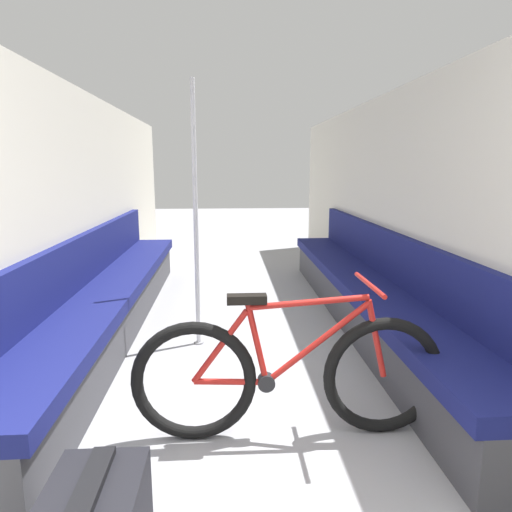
# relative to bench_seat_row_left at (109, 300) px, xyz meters

# --- Properties ---
(wall_left) EXTENTS (0.10, 8.91, 2.07)m
(wall_left) POSITION_rel_bench_seat_row_left_xyz_m (-0.27, -0.27, 0.75)
(wall_left) COLOR beige
(wall_left) RESTS_ON ground
(wall_right) EXTENTS (0.10, 8.91, 2.07)m
(wall_right) POSITION_rel_bench_seat_row_left_xyz_m (2.52, -0.27, 0.75)
(wall_right) COLOR beige
(wall_right) RESTS_ON ground
(bench_seat_row_left) EXTENTS (0.50, 4.55, 0.86)m
(bench_seat_row_left) POSITION_rel_bench_seat_row_left_xyz_m (0.00, 0.00, 0.00)
(bench_seat_row_left) COLOR #3D3D42
(bench_seat_row_left) RESTS_ON ground
(bench_seat_row_right) EXTENTS (0.50, 4.55, 0.86)m
(bench_seat_row_right) POSITION_rel_bench_seat_row_left_xyz_m (2.25, 0.00, 0.00)
(bench_seat_row_right) COLOR #3D3D42
(bench_seat_row_right) RESTS_ON ground
(bicycle) EXTENTS (1.64, 0.46, 0.84)m
(bicycle) POSITION_rel_bench_seat_row_left_xyz_m (1.33, -1.63, 0.06)
(bicycle) COLOR black
(bicycle) RESTS_ON ground
(grab_pole_near) EXTENTS (0.08, 0.08, 2.05)m
(grab_pole_near) POSITION_rel_bench_seat_row_left_xyz_m (0.77, -0.31, 0.71)
(grab_pole_near) COLOR gray
(grab_pole_near) RESTS_ON ground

